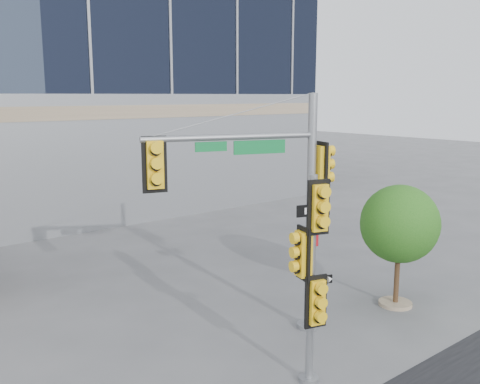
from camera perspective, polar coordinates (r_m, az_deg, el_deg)
ground at (r=12.72m, az=4.65°, el=-17.59°), size 120.00×120.00×0.00m
main_signal_pole at (r=12.82m, az=3.36°, el=0.28°), size 4.50×1.82×6.00m
secondary_signal_pole at (r=10.88m, az=7.69°, el=-7.75°), size 0.76×0.69×4.40m
street_tree at (r=15.66m, az=16.68°, el=-3.58°), size 2.25×2.20×3.50m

